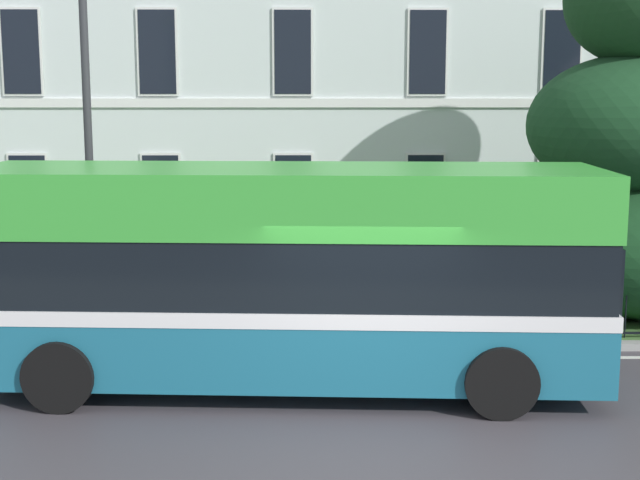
# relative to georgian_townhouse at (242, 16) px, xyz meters

# --- Properties ---
(ground_plane) EXTENTS (60.00, 56.00, 0.18)m
(ground_plane) POSITION_rel_georgian_townhouse_xyz_m (2.51, -14.59, -6.34)
(ground_plane) COLOR #464147
(georgian_townhouse) EXTENTS (18.39, 11.06, 12.34)m
(georgian_townhouse) POSITION_rel_georgian_townhouse_xyz_m (0.00, 0.00, 0.00)
(georgian_townhouse) COLOR silver
(georgian_townhouse) RESTS_ON ground_plane
(iron_verge_railing) EXTENTS (17.04, 0.04, 0.97)m
(iron_verge_railing) POSITION_rel_georgian_townhouse_xyz_m (-0.00, -11.27, -5.70)
(iron_verge_railing) COLOR black
(iron_verge_railing) RESTS_ON ground_plane
(evergreen_tree) EXTENTS (4.75, 4.75, 6.98)m
(evergreen_tree) POSITION_rel_georgian_townhouse_xyz_m (7.92, -9.28, -3.53)
(evergreen_tree) COLOR #423328
(evergreen_tree) RESTS_ON ground_plane
(single_decker_bus) EXTENTS (8.92, 3.04, 3.14)m
(single_decker_bus) POSITION_rel_georgian_townhouse_xyz_m (1.51, -13.30, -4.67)
(single_decker_bus) COLOR #1D6884
(single_decker_bus) RESTS_ON ground_plane
(street_lamp_post) EXTENTS (0.36, 0.24, 6.26)m
(street_lamp_post) POSITION_rel_georgian_townhouse_xyz_m (-1.91, -10.34, -2.59)
(street_lamp_post) COLOR #333338
(street_lamp_post) RESTS_ON ground_plane
(litter_bin) EXTENTS (0.47, 0.47, 1.04)m
(litter_bin) POSITION_rel_georgian_townhouse_xyz_m (0.80, -10.38, -5.68)
(litter_bin) COLOR black
(litter_bin) RESTS_ON ground_plane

